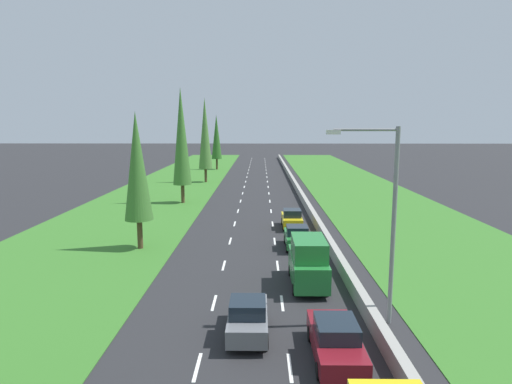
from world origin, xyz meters
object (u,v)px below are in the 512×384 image
green_van_right_lane (308,262)px  street_light_mast (386,212)px  poplar_tree_fifth (217,137)px  maroon_sedan_right_lane (336,340)px  yellow_hatchback_right_lane (292,219)px  green_hatchback_right_lane (297,237)px  poplar_tree_fourth (205,134)px  poplar_tree_third (181,137)px  poplar_tree_second (137,167)px  grey_hatchback_centre_lane (248,317)px

green_van_right_lane → street_light_mast: 6.71m
poplar_tree_fifth → maroon_sedan_right_lane: bearing=-80.7°
poplar_tree_fifth → yellow_hatchback_right_lane: bearing=-77.0°
maroon_sedan_right_lane → green_hatchback_right_lane: (-0.23, 15.51, 0.02)m
maroon_sedan_right_lane → poplar_tree_fourth: size_ratio=0.34×
green_hatchback_right_lane → poplar_tree_third: (-11.74, 18.60, 6.85)m
yellow_hatchback_right_lane → street_light_mast: street_light_mast is taller
green_hatchback_right_lane → yellow_hatchback_right_lane: 6.30m
yellow_hatchback_right_lane → poplar_tree_second: bearing=-150.3°
green_hatchback_right_lane → poplar_tree_fifth: bearing=101.5°
green_van_right_lane → poplar_tree_third: 29.43m
maroon_sedan_right_lane → street_light_mast: 6.07m
green_hatchback_right_lane → poplar_tree_third: bearing=122.3°
green_van_right_lane → yellow_hatchback_right_lane: 13.96m
grey_hatchback_centre_lane → yellow_hatchback_right_lane: size_ratio=1.00×
street_light_mast → yellow_hatchback_right_lane: bearing=98.6°
poplar_tree_second → poplar_tree_fourth: (0.19, 37.33, 1.60)m
poplar_tree_second → poplar_tree_third: 19.00m
yellow_hatchback_right_lane → poplar_tree_second: poplar_tree_second is taller
poplar_tree_third → poplar_tree_fourth: (0.38, 18.39, -0.02)m
grey_hatchback_centre_lane → street_light_mast: (6.14, 1.29, 4.40)m
green_hatchback_right_lane → yellow_hatchback_right_lane: same height
poplar_tree_second → poplar_tree_fifth: size_ratio=0.91×
yellow_hatchback_right_lane → maroon_sedan_right_lane: bearing=-89.6°
grey_hatchback_centre_lane → poplar_tree_fourth: size_ratio=0.29×
grey_hatchback_centre_lane → poplar_tree_second: size_ratio=0.39×
yellow_hatchback_right_lane → poplar_tree_fourth: 33.46m
poplar_tree_second → poplar_tree_fifth: (-0.01, 57.09, 0.51)m
grey_hatchback_centre_lane → yellow_hatchback_right_lane: (3.31, 19.92, 0.00)m
maroon_sedan_right_lane → yellow_hatchback_right_lane: 21.81m
green_van_right_lane → poplar_tree_fifth: 65.64m
green_hatchback_right_lane → poplar_tree_fifth: 58.20m
green_van_right_lane → poplar_tree_second: poplar_tree_second is taller
green_van_right_lane → poplar_tree_second: (-11.56, 7.31, 4.66)m
maroon_sedan_right_lane → yellow_hatchback_right_lane: size_ratio=1.15×
yellow_hatchback_right_lane → street_light_mast: size_ratio=0.43×
grey_hatchback_centre_lane → poplar_tree_third: size_ratio=0.29×
green_hatchback_right_lane → maroon_sedan_right_lane: bearing=-89.2°
green_hatchback_right_lane → yellow_hatchback_right_lane: bearing=89.2°
poplar_tree_second → green_hatchback_right_lane: bearing=1.6°
maroon_sedan_right_lane → green_van_right_lane: 7.89m
street_light_mast → maroon_sedan_right_lane: bearing=-130.1°
street_light_mast → poplar_tree_third: bearing=115.3°
grey_hatchback_centre_lane → yellow_hatchback_right_lane: bearing=80.6°
green_hatchback_right_lane → grey_hatchback_centre_lane: bearing=-103.3°
poplar_tree_third → street_light_mast: 34.31m
green_hatchback_right_lane → grey_hatchback_centre_lane: size_ratio=1.00×
green_van_right_lane → grey_hatchback_centre_lane: green_van_right_lane is taller
grey_hatchback_centre_lane → street_light_mast: 7.66m
green_van_right_lane → yellow_hatchback_right_lane: size_ratio=1.26×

